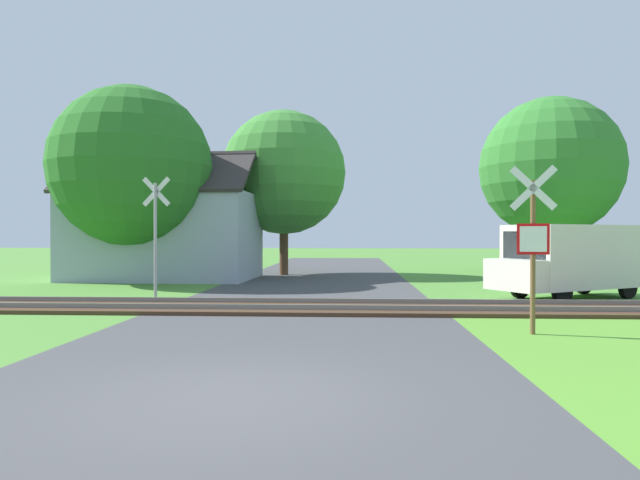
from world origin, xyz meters
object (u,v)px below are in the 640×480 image
Objects in this scene: stop_sign_near at (533,241)px; house at (166,233)px; crossing_sign_far at (156,230)px; tree_far at (551,167)px; mail_truck at (570,258)px; tree_left at (131,167)px; tree_center at (284,173)px.

stop_sign_near is 17.95m from house.
house is at bearing 114.40° from crossing_sign_far.
house is at bearing -36.63° from stop_sign_near.
house is at bearing -167.99° from tree_far.
house reaches higher than mail_truck.
tree_left reaches higher than stop_sign_near.
stop_sign_near is 0.90× the size of crossing_sign_far.
mail_truck is (-3.16, -10.93, -4.04)m from tree_far.
tree_center is 1.55× the size of mail_truck.
tree_center is at bearing 14.88° from mail_truck.
tree_left is 1.55× the size of mail_truck.
tree_center reaches higher than crossing_sign_far.
crossing_sign_far reaches higher than mail_truck.
tree_left reaches higher than mail_truck.
house is (-11.73, 13.58, 0.22)m from stop_sign_near.
tree_far is at bearing -46.11° from mail_truck.
tree_left is 19.67m from tree_far.
stop_sign_near is at bearing -42.77° from tree_left.
tree_far is (6.29, 17.41, 3.46)m from stop_sign_near.
tree_center is at bearing -54.99° from stop_sign_near.
tree_far is 1.09× the size of tree_center.
crossing_sign_far is 12.48m from mail_truck.
mail_truck is at bearing 14.07° from crossing_sign_far.
tree_left is 16.78m from mail_truck.
mail_truck is at bearing -23.47° from house.
house is 18.71m from tree_far.
tree_center is (5.66, 4.93, 0.26)m from tree_left.
tree_far is 1.68× the size of mail_truck.
tree_center is (-13.10, -0.94, -0.29)m from tree_far.
tree_far reaches higher than house.
tree_far is at bearing -97.33° from stop_sign_near.
tree_far is at bearing 14.06° from house.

